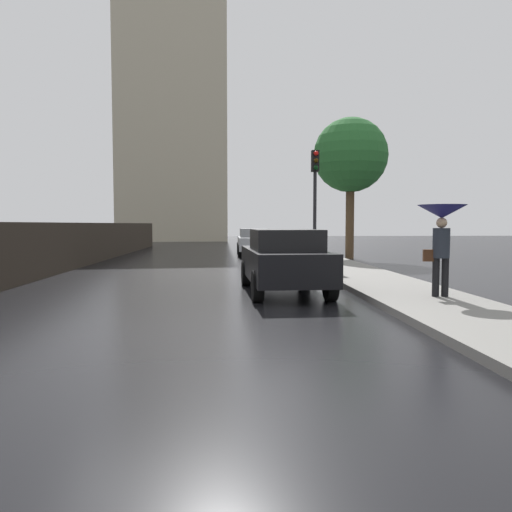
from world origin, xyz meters
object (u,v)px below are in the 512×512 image
Objects in this scene: car_silver_mid_road at (254,242)px; pedestrian_with_umbrella_near at (441,224)px; car_black_near_kerb at (284,260)px; street_tree_near at (351,156)px; traffic_light at (315,185)px.

pedestrian_with_umbrella_near is at bearing -79.36° from car_silver_mid_road.
pedestrian_with_umbrella_near reaches higher than car_black_near_kerb.
car_silver_mid_road is at bearing 150.02° from street_tree_near.
car_black_near_kerb is at bearing 160.56° from pedestrian_with_umbrella_near.
pedestrian_with_umbrella_near is 13.80m from street_tree_near.
car_black_near_kerb is at bearing -89.97° from car_silver_mid_road.
traffic_light is at bearing -77.01° from car_silver_mid_road.
car_silver_mid_road is 2.42× the size of pedestrian_with_umbrella_near.
street_tree_near reaches higher than traffic_light.
car_black_near_kerb is 14.07m from car_silver_mid_road.
street_tree_near reaches higher than pedestrian_with_umbrella_near.
street_tree_near is at bearing 95.45° from pedestrian_with_umbrella_near.
traffic_light is (1.73, -7.76, 2.26)m from car_silver_mid_road.
car_black_near_kerb is at bearing -110.74° from street_tree_near.
street_tree_near is (2.56, 5.28, 1.75)m from traffic_light.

